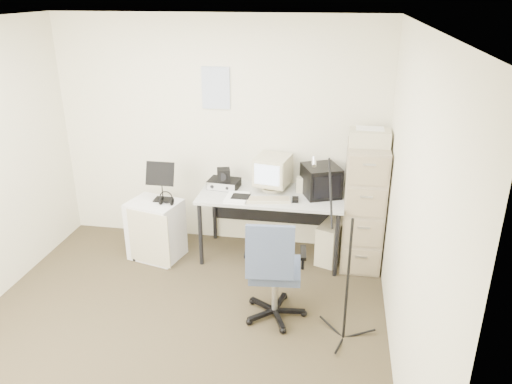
% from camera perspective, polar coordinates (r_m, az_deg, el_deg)
% --- Properties ---
extents(floor, '(3.60, 3.60, 0.01)m').
position_cam_1_polar(floor, '(4.48, -9.36, -15.60)').
color(floor, '#3B3020').
rests_on(floor, ground).
extents(ceiling, '(3.60, 3.60, 0.01)m').
position_cam_1_polar(ceiling, '(3.56, -11.99, 18.23)').
color(ceiling, white).
rests_on(ceiling, ground).
extents(wall_back, '(3.60, 0.02, 2.50)m').
position_cam_1_polar(wall_back, '(5.47, -4.22, 6.63)').
color(wall_back, beige).
rests_on(wall_back, ground).
extents(wall_front, '(3.60, 0.02, 2.50)m').
position_cam_1_polar(wall_front, '(2.47, -25.14, -16.93)').
color(wall_front, beige).
rests_on(wall_front, ground).
extents(wall_right, '(0.02, 3.60, 2.50)m').
position_cam_1_polar(wall_right, '(3.66, 17.04, -2.48)').
color(wall_right, beige).
rests_on(wall_right, ground).
extents(wall_calendar, '(0.30, 0.02, 0.44)m').
position_cam_1_polar(wall_calendar, '(5.35, -4.61, 11.76)').
color(wall_calendar, white).
rests_on(wall_calendar, wall_back).
extents(filing_cabinet, '(0.40, 0.60, 1.30)m').
position_cam_1_polar(filing_cabinet, '(5.23, 12.19, -1.58)').
color(filing_cabinet, tan).
rests_on(filing_cabinet, floor).
extents(printer, '(0.39, 0.27, 0.15)m').
position_cam_1_polar(printer, '(4.99, 12.86, 6.08)').
color(printer, beige).
rests_on(printer, filing_cabinet).
extents(desk, '(1.50, 0.70, 0.73)m').
position_cam_1_polar(desk, '(5.35, 1.75, -3.84)').
color(desk, silver).
rests_on(desk, floor).
extents(crt_monitor, '(0.40, 0.41, 0.37)m').
position_cam_1_polar(crt_monitor, '(5.25, 1.92, 2.16)').
color(crt_monitor, beige).
rests_on(crt_monitor, desk).
extents(crt_tv, '(0.46, 0.47, 0.31)m').
position_cam_1_polar(crt_tv, '(5.17, 7.42, 1.30)').
color(crt_tv, black).
rests_on(crt_tv, desk).
extents(desk_speaker, '(0.09, 0.09, 0.17)m').
position_cam_1_polar(desk_speaker, '(5.24, 5.13, 0.84)').
color(desk_speaker, '#BCB494').
rests_on(desk_speaker, desk).
extents(keyboard, '(0.46, 0.23, 0.02)m').
position_cam_1_polar(keyboard, '(5.03, 1.44, -0.91)').
color(keyboard, beige).
rests_on(keyboard, desk).
extents(mouse, '(0.07, 0.11, 0.03)m').
position_cam_1_polar(mouse, '(5.04, 4.52, -0.87)').
color(mouse, black).
rests_on(mouse, desk).
extents(radio_receiver, '(0.35, 0.26, 0.09)m').
position_cam_1_polar(radio_receiver, '(5.36, -3.68, 0.97)').
color(radio_receiver, black).
rests_on(radio_receiver, desk).
extents(radio_speaker, '(0.16, 0.16, 0.14)m').
position_cam_1_polar(radio_speaker, '(5.29, -3.73, 1.97)').
color(radio_speaker, black).
rests_on(radio_speaker, radio_receiver).
extents(papers, '(0.23, 0.31, 0.02)m').
position_cam_1_polar(papers, '(5.09, -2.20, -0.63)').
color(papers, white).
rests_on(papers, desk).
extents(pc_tower, '(0.35, 0.50, 0.43)m').
position_cam_1_polar(pc_tower, '(5.42, 8.68, -5.55)').
color(pc_tower, beige).
rests_on(pc_tower, floor).
extents(office_chair, '(0.61, 0.61, 0.98)m').
position_cam_1_polar(office_chair, '(4.35, 2.21, -8.66)').
color(office_chair, '#323A4A').
rests_on(office_chair, floor).
extents(side_cart, '(0.60, 0.53, 0.64)m').
position_cam_1_polar(side_cart, '(5.47, -11.37, -4.22)').
color(side_cart, silver).
rests_on(side_cart, floor).
extents(music_stand, '(0.32, 0.19, 0.44)m').
position_cam_1_polar(music_stand, '(5.29, -10.74, 1.26)').
color(music_stand, black).
rests_on(music_stand, side_cart).
extents(headphones, '(0.21, 0.21, 0.03)m').
position_cam_1_polar(headphones, '(5.24, -10.21, -0.91)').
color(headphones, black).
rests_on(headphones, side_cart).
extents(mic_stand, '(0.02, 0.02, 1.45)m').
position_cam_1_polar(mic_stand, '(4.03, 10.61, -7.91)').
color(mic_stand, black).
rests_on(mic_stand, floor).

